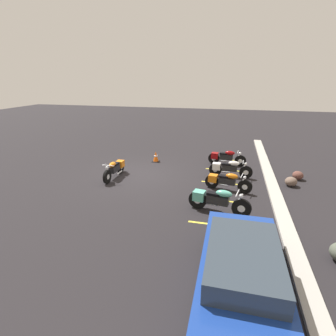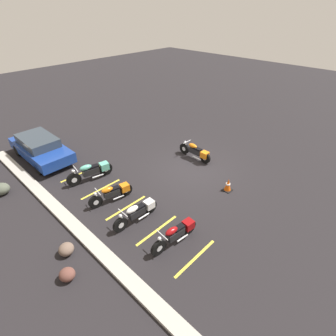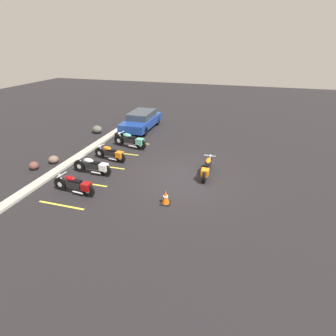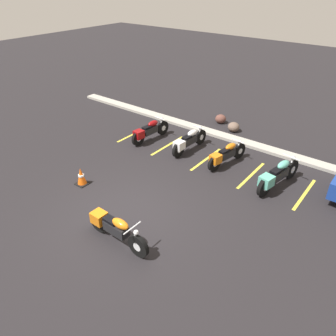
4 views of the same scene
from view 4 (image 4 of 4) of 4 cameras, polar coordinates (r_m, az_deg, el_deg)
The scene contains 15 objects.
ground at distance 9.88m, azimuth -7.23°, elevation -8.08°, with size 60.00×60.00×0.00m, color black.
motorcycle_orange_featured at distance 8.81m, azimuth -9.33°, elevation -10.24°, with size 2.12×0.59×0.83m.
parked_bike_0 at distance 13.84m, azimuth -3.34°, elevation 6.45°, with size 0.59×2.08×0.82m.
parked_bike_1 at distance 12.98m, azimuth 3.56°, elevation 4.70°, with size 0.59×2.09×0.82m.
parked_bike_2 at distance 12.18m, azimuth 10.02°, elevation 2.28°, with size 0.71×2.01×0.80m.
parked_bike_3 at distance 11.27m, azimuth 18.49°, elevation -1.21°, with size 0.79×2.27×0.90m.
concrete_curb at distance 14.31m, azimuth 10.85°, elevation 5.13°, with size 18.00×0.50×0.12m, color #A8A399.
landscape_rock_1 at distance 15.82m, azimuth 9.15°, elevation 8.45°, with size 0.48×0.50×0.41m, color brown.
landscape_rock_2 at distance 15.04m, azimuth 11.35°, elevation 7.03°, with size 0.53×0.51×0.42m, color brown.
traffic_cone at distance 11.35m, azimuth -14.87°, elevation -1.46°, with size 0.40×0.40×0.62m.
stall_line_0 at distance 14.68m, azimuth -5.90°, elevation 5.97°, with size 0.10×2.10×0.00m, color gold.
stall_line_1 at distance 13.57m, azimuth -0.07°, elevation 3.94°, with size 0.10×2.10×0.00m, color gold.
stall_line_2 at distance 12.65m, azimuth 6.65°, elevation 1.54°, with size 0.10×2.10×0.00m, color gold.
stall_line_3 at distance 11.95m, azimuth 14.28°, elevation -1.22°, with size 0.10×2.10×0.00m, color gold.
stall_line_4 at distance 11.51m, azimuth 22.69°, elevation -4.22°, with size 0.10×2.10×0.00m, color gold.
Camera 4 is at (5.62, -5.24, 6.21)m, focal length 35.00 mm.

